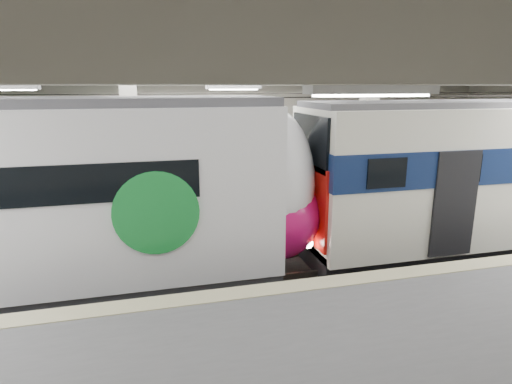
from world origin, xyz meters
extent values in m
cube|color=black|center=(0.00, 0.00, -0.05)|extent=(36.00, 24.00, 0.10)
cube|color=silver|center=(0.00, 0.00, 5.55)|extent=(36.00, 24.00, 0.20)
cube|color=beige|center=(0.00, 10.00, 2.75)|extent=(30.00, 0.10, 5.50)
cube|color=#C9C28E|center=(0.00, -3.25, 1.11)|extent=(30.00, 0.50, 0.02)
cube|color=beige|center=(-3.00, 3.00, 2.75)|extent=(0.50, 0.50, 5.50)
cube|color=beige|center=(5.00, 3.00, 2.75)|extent=(0.50, 0.50, 5.50)
cube|color=beige|center=(0.00, 0.00, 5.25)|extent=(30.00, 18.00, 0.50)
cube|color=#59544C|center=(0.00, 0.00, 0.08)|extent=(30.00, 1.52, 0.16)
cube|color=#59544C|center=(0.00, 5.50, 0.08)|extent=(30.00, 1.52, 0.16)
cylinder|color=black|center=(0.00, 0.00, 4.70)|extent=(30.00, 0.03, 0.03)
cylinder|color=black|center=(0.00, 5.50, 4.70)|extent=(30.00, 0.03, 0.03)
cube|color=white|center=(0.00, -2.00, 4.92)|extent=(26.00, 8.40, 0.12)
ellipsoid|color=white|center=(0.50, 0.00, 2.52)|extent=(2.38, 2.94, 3.95)
ellipsoid|color=#C2105C|center=(0.62, 0.00, 1.63)|extent=(2.52, 3.00, 2.42)
cylinder|color=green|center=(-2.46, -1.53, 2.32)|extent=(1.86, 0.06, 1.86)
cube|color=red|center=(1.64, 0.00, 1.91)|extent=(0.08, 2.56, 2.15)
cube|color=black|center=(1.64, 0.00, 3.55)|extent=(0.08, 2.41, 1.41)
cube|color=black|center=(8.55, 0.00, 0.35)|extent=(13.74, 2.11, 0.70)
camera|label=1|loc=(-2.60, -10.62, 5.00)|focal=30.00mm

